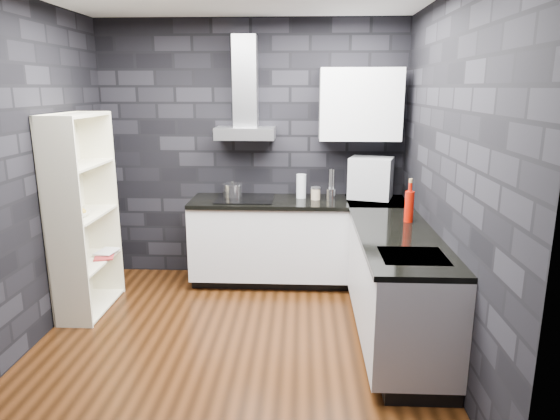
# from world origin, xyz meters

# --- Properties ---
(ground) EXTENTS (3.20, 3.20, 0.00)m
(ground) POSITION_xyz_m (0.00, 0.00, 0.00)
(ground) COLOR #3A1D0B
(wall_back) EXTENTS (3.20, 0.05, 2.70)m
(wall_back) POSITION_xyz_m (0.00, 1.62, 1.35)
(wall_back) COLOR black
(wall_back) RESTS_ON ground
(wall_front) EXTENTS (3.20, 0.05, 2.70)m
(wall_front) POSITION_xyz_m (0.00, -1.62, 1.35)
(wall_front) COLOR black
(wall_front) RESTS_ON ground
(wall_left) EXTENTS (0.05, 3.20, 2.70)m
(wall_left) POSITION_xyz_m (-1.62, 0.00, 1.35)
(wall_left) COLOR black
(wall_left) RESTS_ON ground
(wall_right) EXTENTS (0.05, 3.20, 2.70)m
(wall_right) POSITION_xyz_m (1.62, 0.00, 1.35)
(wall_right) COLOR black
(wall_right) RESTS_ON ground
(toekick_back) EXTENTS (2.18, 0.50, 0.10)m
(toekick_back) POSITION_xyz_m (0.50, 1.34, 0.05)
(toekick_back) COLOR black
(toekick_back) RESTS_ON ground
(toekick_right) EXTENTS (0.50, 1.78, 0.10)m
(toekick_right) POSITION_xyz_m (1.34, 0.10, 0.05)
(toekick_right) COLOR black
(toekick_right) RESTS_ON ground
(counter_back_cab) EXTENTS (2.20, 0.60, 0.76)m
(counter_back_cab) POSITION_xyz_m (0.50, 1.30, 0.48)
(counter_back_cab) COLOR silver
(counter_back_cab) RESTS_ON ground
(counter_right_cab) EXTENTS (0.60, 1.80, 0.76)m
(counter_right_cab) POSITION_xyz_m (1.30, 0.10, 0.48)
(counter_right_cab) COLOR silver
(counter_right_cab) RESTS_ON ground
(counter_back_top) EXTENTS (2.20, 0.62, 0.04)m
(counter_back_top) POSITION_xyz_m (0.50, 1.29, 0.88)
(counter_back_top) COLOR black
(counter_back_top) RESTS_ON counter_back_cab
(counter_right_top) EXTENTS (0.62, 1.80, 0.04)m
(counter_right_top) POSITION_xyz_m (1.29, 0.10, 0.88)
(counter_right_top) COLOR black
(counter_right_top) RESTS_ON counter_right_cab
(counter_corner_top) EXTENTS (0.62, 0.62, 0.04)m
(counter_corner_top) POSITION_xyz_m (1.30, 1.30, 0.88)
(counter_corner_top) COLOR black
(counter_corner_top) RESTS_ON counter_right_cab
(hood_body) EXTENTS (0.60, 0.34, 0.12)m
(hood_body) POSITION_xyz_m (-0.05, 1.43, 1.56)
(hood_body) COLOR #B6B6BB
(hood_body) RESTS_ON wall_back
(hood_chimney) EXTENTS (0.24, 0.20, 0.90)m
(hood_chimney) POSITION_xyz_m (-0.05, 1.50, 2.07)
(hood_chimney) COLOR #B6B6BB
(hood_chimney) RESTS_ON hood_body
(upper_cabinet) EXTENTS (0.80, 0.35, 0.70)m
(upper_cabinet) POSITION_xyz_m (1.10, 1.43, 1.85)
(upper_cabinet) COLOR silver
(upper_cabinet) RESTS_ON wall_back
(cooktop) EXTENTS (0.58, 0.50, 0.01)m
(cooktop) POSITION_xyz_m (-0.05, 1.30, 0.91)
(cooktop) COLOR black
(cooktop) RESTS_ON counter_back_top
(sink_rim) EXTENTS (0.44, 0.40, 0.01)m
(sink_rim) POSITION_xyz_m (1.30, -0.40, 0.89)
(sink_rim) COLOR #B6B6BB
(sink_rim) RESTS_ON counter_right_top
(pot) EXTENTS (0.22, 0.22, 0.12)m
(pot) POSITION_xyz_m (-0.19, 1.39, 0.97)
(pot) COLOR #B2B1B6
(pot) RESTS_ON cooktop
(glass_vase) EXTENTS (0.13, 0.13, 0.25)m
(glass_vase) POSITION_xyz_m (0.52, 1.39, 1.02)
(glass_vase) COLOR silver
(glass_vase) RESTS_ON counter_back_top
(storage_jar) EXTENTS (0.11, 0.11, 0.11)m
(storage_jar) POSITION_xyz_m (0.67, 1.32, 0.96)
(storage_jar) COLOR tan
(storage_jar) RESTS_ON counter_back_top
(utensil_crock) EXTENTS (0.11, 0.11, 0.12)m
(utensil_crock) POSITION_xyz_m (0.83, 1.28, 0.96)
(utensil_crock) COLOR #B2B1B6
(utensil_crock) RESTS_ON counter_back_top
(appliance_garage) EXTENTS (0.49, 0.43, 0.41)m
(appliance_garage) POSITION_xyz_m (1.23, 1.34, 1.12)
(appliance_garage) COLOR #A2A4A9
(appliance_garage) RESTS_ON counter_back_top
(red_bottle) EXTENTS (0.08, 0.08, 0.26)m
(red_bottle) POSITION_xyz_m (1.44, 0.49, 1.03)
(red_bottle) COLOR #A41004
(red_bottle) RESTS_ON counter_right_top
(bookshelf) EXTENTS (0.43, 0.83, 1.80)m
(bookshelf) POSITION_xyz_m (-1.42, 0.57, 0.90)
(bookshelf) COLOR #F3EDCC
(bookshelf) RESTS_ON ground
(fruit_bowl) EXTENTS (0.20, 0.20, 0.05)m
(fruit_bowl) POSITION_xyz_m (-1.42, 0.48, 0.94)
(fruit_bowl) COLOR white
(fruit_bowl) RESTS_ON bookshelf
(book_red) EXTENTS (0.18, 0.07, 0.24)m
(book_red) POSITION_xyz_m (-1.40, 0.68, 0.57)
(book_red) COLOR maroon
(book_red) RESTS_ON bookshelf
(book_second) EXTENTS (0.17, 0.04, 0.23)m
(book_second) POSITION_xyz_m (-1.41, 0.80, 0.59)
(book_second) COLOR #B2B2B2
(book_second) RESTS_ON bookshelf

